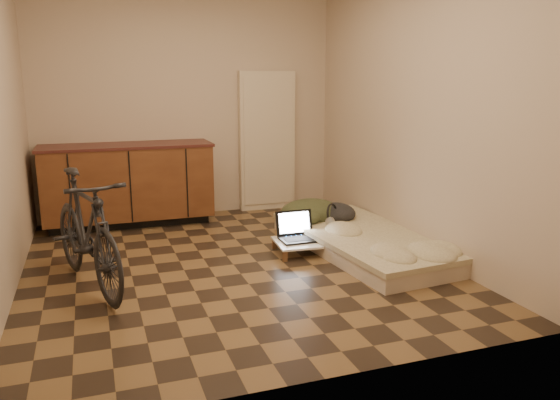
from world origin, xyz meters
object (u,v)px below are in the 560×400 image
object	(u,v)px
futon	(365,241)
bicycle	(86,225)
laptop	(298,234)
lap_desk	(312,242)

from	to	relation	value
futon	bicycle	bearing A→B (deg)	178.03
bicycle	laptop	size ratio (longest dim) A/B	4.28
lap_desk	laptop	xyz separation A→B (m)	(-0.11, 0.09, 0.07)
lap_desk	futon	bearing A→B (deg)	-6.99
laptop	futon	bearing A→B (deg)	-16.93
bicycle	futon	world-z (taller)	bicycle
bicycle	laptop	distance (m)	1.95
futon	laptop	distance (m)	0.65
lap_desk	laptop	size ratio (longest dim) A/B	2.02
futon	laptop	xyz separation A→B (m)	(-0.61, 0.19, 0.08)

